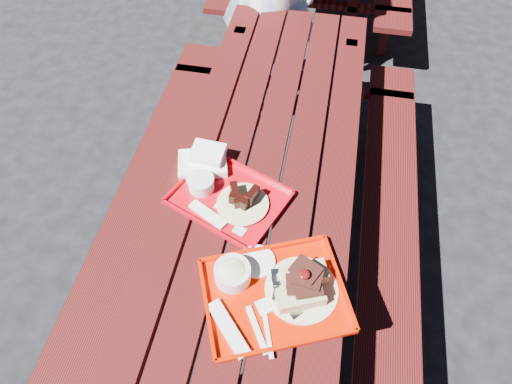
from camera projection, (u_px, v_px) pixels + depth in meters
ground at (261, 262)px, 2.45m from camera, size 60.00×60.00×0.00m
picnic_table_near at (262, 201)px, 2.00m from camera, size 1.41×2.40×0.75m
near_tray at (273, 286)px, 1.51m from camera, size 0.57×0.51×0.15m
far_tray at (226, 197)px, 1.76m from camera, size 0.50×0.45×0.07m
white_cloth at (204, 161)px, 1.85m from camera, size 0.23×0.19×0.08m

